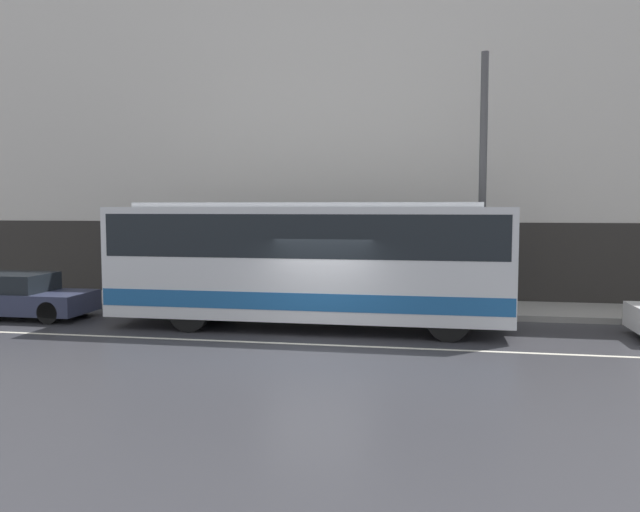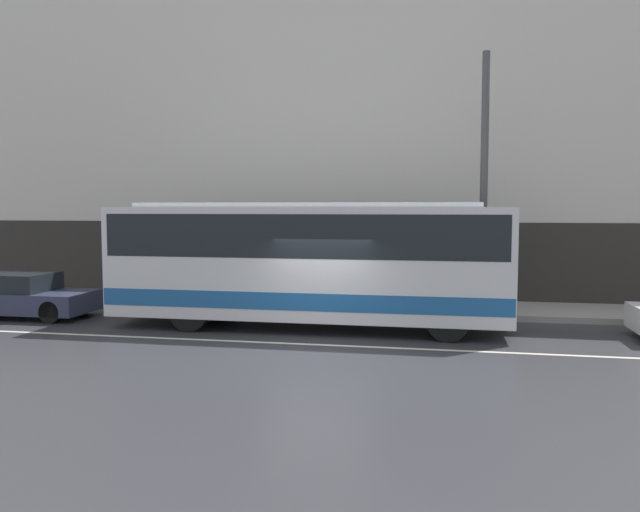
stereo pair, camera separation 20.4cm
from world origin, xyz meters
name	(u,v)px [view 2 (the right image)]	position (x,y,z in m)	size (l,w,h in m)	color
ground_plane	(316,345)	(0.00, 0.00, 0.00)	(60.00, 60.00, 0.00)	#333338
sidewalk	(349,306)	(0.00, 5.47, 0.09)	(60.00, 2.93, 0.18)	gray
building_facade	(356,147)	(0.00, 7.07, 5.37)	(60.00, 0.35, 11.15)	silver
lane_stripe	(316,345)	(0.00, 0.00, 0.00)	(54.00, 0.14, 0.01)	beige
transit_bus	(308,258)	(-0.65, 2.10, 1.93)	(10.75, 2.62, 3.42)	silver
sedan_dark_behind	(19,296)	(-9.57, 2.10, 0.62)	(4.45, 1.83, 1.32)	#2D334C
utility_pole_near	(484,183)	(4.15, 4.80, 4.02)	(0.23, 0.23, 7.69)	#4C4C4F
pedestrian_waiting	(355,282)	(0.30, 4.73, 0.97)	(0.36, 0.36, 1.68)	#333338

